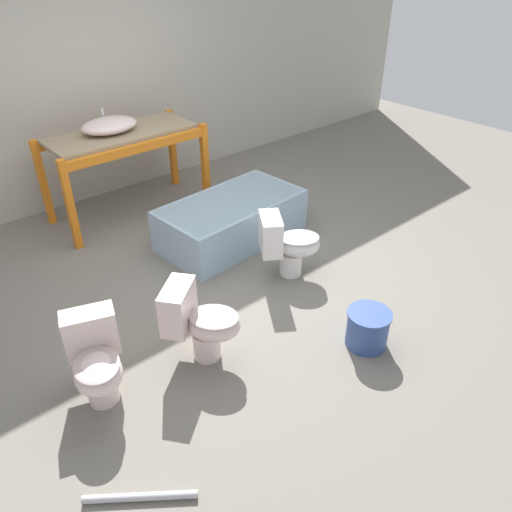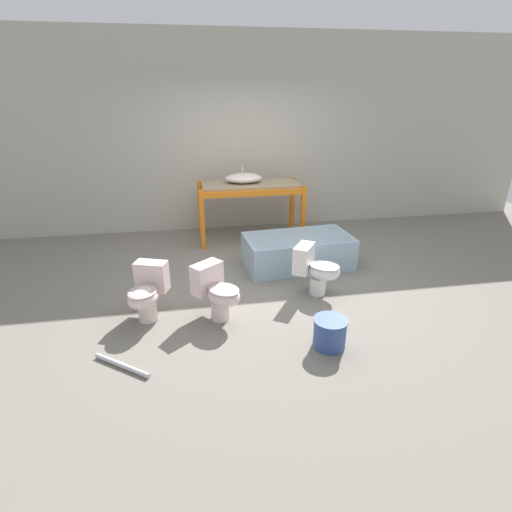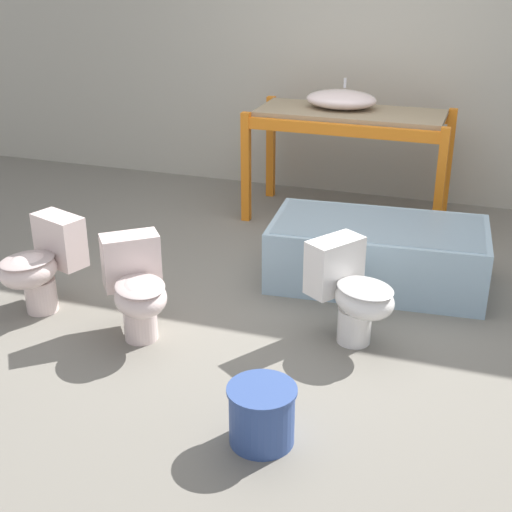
{
  "view_description": "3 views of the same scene",
  "coord_description": "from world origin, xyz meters",
  "px_view_note": "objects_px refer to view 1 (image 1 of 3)",
  "views": [
    {
      "loc": [
        -2.22,
        -3.29,
        2.64
      ],
      "look_at": [
        -0.13,
        -0.86,
        0.59
      ],
      "focal_mm": 35.0,
      "sensor_mm": 36.0,
      "label": 1
    },
    {
      "loc": [
        -0.97,
        -4.75,
        2.34
      ],
      "look_at": [
        -0.26,
        -0.72,
        0.61
      ],
      "focal_mm": 28.0,
      "sensor_mm": 36.0,
      "label": 2
    },
    {
      "loc": [
        1.16,
        -4.31,
        2.21
      ],
      "look_at": [
        -0.06,
        -0.71,
        0.53
      ],
      "focal_mm": 50.0,
      "sensor_mm": 36.0,
      "label": 3
    }
  ],
  "objects_px": {
    "toilet_far": "(96,360)",
    "sink_basin": "(109,125)",
    "toilet_extra": "(200,321)",
    "bathtub_main": "(232,217)",
    "toilet_near": "(288,243)",
    "bucket_white": "(368,328)"
  },
  "relations": [
    {
      "from": "toilet_near",
      "to": "bathtub_main",
      "type": "bearing_deg",
      "value": 33.11
    },
    {
      "from": "bathtub_main",
      "to": "toilet_near",
      "type": "distance_m",
      "value": 0.83
    },
    {
      "from": "sink_basin",
      "to": "bathtub_main",
      "type": "height_order",
      "value": "sink_basin"
    },
    {
      "from": "sink_basin",
      "to": "toilet_far",
      "type": "distance_m",
      "value": 2.82
    },
    {
      "from": "sink_basin",
      "to": "bucket_white",
      "type": "bearing_deg",
      "value": -83.46
    },
    {
      "from": "sink_basin",
      "to": "toilet_near",
      "type": "xyz_separation_m",
      "value": [
        0.56,
        -2.1,
        -0.68
      ]
    },
    {
      "from": "toilet_extra",
      "to": "bathtub_main",
      "type": "bearing_deg",
      "value": 6.0
    },
    {
      "from": "bucket_white",
      "to": "toilet_near",
      "type": "bearing_deg",
      "value": 79.63
    },
    {
      "from": "bathtub_main",
      "to": "toilet_near",
      "type": "xyz_separation_m",
      "value": [
        -0.01,
        -0.83,
        0.07
      ]
    },
    {
      "from": "toilet_near",
      "to": "toilet_extra",
      "type": "distance_m",
      "value": 1.27
    },
    {
      "from": "toilet_extra",
      "to": "bucket_white",
      "type": "xyz_separation_m",
      "value": [
        1.02,
        -0.72,
        -0.17
      ]
    },
    {
      "from": "toilet_near",
      "to": "toilet_extra",
      "type": "xyz_separation_m",
      "value": [
        -1.22,
        -0.37,
        0.0
      ]
    },
    {
      "from": "sink_basin",
      "to": "toilet_far",
      "type": "relative_size",
      "value": 0.95
    },
    {
      "from": "bathtub_main",
      "to": "bucket_white",
      "type": "height_order",
      "value": "bathtub_main"
    },
    {
      "from": "toilet_near",
      "to": "toilet_extra",
      "type": "bearing_deg",
      "value": 140.72
    },
    {
      "from": "sink_basin",
      "to": "toilet_extra",
      "type": "height_order",
      "value": "sink_basin"
    },
    {
      "from": "bathtub_main",
      "to": "toilet_extra",
      "type": "relative_size",
      "value": 2.44
    },
    {
      "from": "bathtub_main",
      "to": "toilet_far",
      "type": "height_order",
      "value": "toilet_far"
    },
    {
      "from": "toilet_extra",
      "to": "bucket_white",
      "type": "bearing_deg",
      "value": -73.36
    },
    {
      "from": "sink_basin",
      "to": "toilet_near",
      "type": "distance_m",
      "value": 2.28
    },
    {
      "from": "bucket_white",
      "to": "toilet_far",
      "type": "bearing_deg",
      "value": 154.59
    },
    {
      "from": "toilet_far",
      "to": "sink_basin",
      "type": "bearing_deg",
      "value": 78.74
    }
  ]
}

